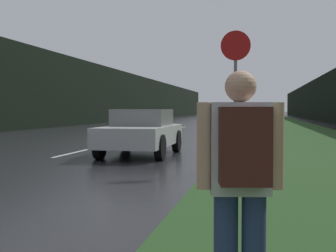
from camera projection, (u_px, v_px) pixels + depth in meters
name	position (u px, v px, depth m)	size (l,w,h in m)	color
grass_verge	(282.00, 126.00, 37.74)	(6.00, 240.00, 0.02)	#26471E
lane_stripe_c	(73.00, 153.00, 14.54)	(0.12, 3.00, 0.01)	silver
lane_stripe_d	(133.00, 139.00, 21.40)	(0.12, 3.00, 0.01)	silver
lane_stripe_e	(163.00, 132.00, 28.27)	(0.12, 3.00, 0.01)	silver
lane_stripe_f	(182.00, 127.00, 35.14)	(0.12, 3.00, 0.01)	silver
treeline_far_side	(108.00, 96.00, 50.91)	(2.00, 140.00, 5.73)	black
stop_sign	(235.00, 87.00, 10.19)	(0.65, 0.07, 3.07)	slate
hitchhiker_with_backpack	(241.00, 178.00, 2.94)	(0.55, 0.44, 1.60)	navy
car_passing_near	(141.00, 132.00, 13.77)	(1.89, 4.07, 1.36)	#BCBCBC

